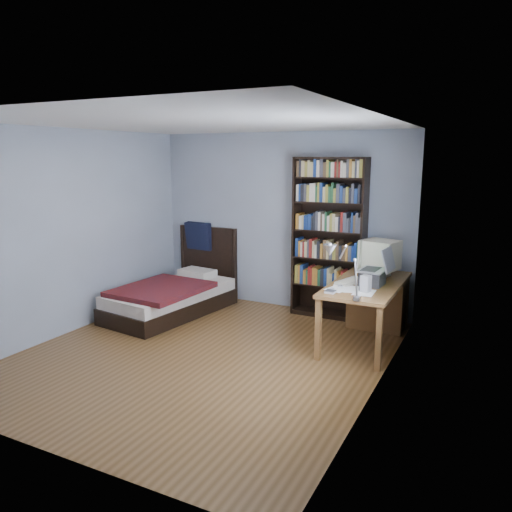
# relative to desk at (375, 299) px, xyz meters

# --- Properties ---
(room) EXTENTS (4.20, 4.24, 2.50)m
(room) POSITION_rel_desk_xyz_m (-1.48, -1.61, 0.84)
(room) COLOR brown
(room) RESTS_ON ground
(desk) EXTENTS (0.75, 1.57, 0.73)m
(desk) POSITION_rel_desk_xyz_m (0.00, 0.00, 0.00)
(desk) COLOR brown
(desk) RESTS_ON floor
(crt_monitor) EXTENTS (0.47, 0.44, 0.45)m
(crt_monitor) POSITION_rel_desk_xyz_m (0.04, -0.03, 0.57)
(crt_monitor) COLOR beige
(crt_monitor) RESTS_ON desk
(laptop) EXTENTS (0.37, 0.38, 0.44)m
(laptop) POSITION_rel_desk_xyz_m (0.09, -0.52, 0.43)
(laptop) COLOR #2D2D30
(laptop) RESTS_ON desk
(desk_lamp) EXTENTS (0.25, 0.55, 0.65)m
(desk_lamp) POSITION_rel_desk_xyz_m (-0.03, -1.60, 0.84)
(desk_lamp) COLOR #99999E
(desk_lamp) RESTS_ON desk
(keyboard) EXTENTS (0.29, 0.47, 0.04)m
(keyboard) POSITION_rel_desk_xyz_m (-0.17, -0.53, 0.33)
(keyboard) COLOR #B5AD97
(keyboard) RESTS_ON desk
(speaker) EXTENTS (0.11, 0.11, 0.19)m
(speaker) POSITION_rel_desk_xyz_m (0.09, -0.86, 0.41)
(speaker) COLOR #959698
(speaker) RESTS_ON desk
(soda_can) EXTENTS (0.06, 0.06, 0.11)m
(soda_can) POSITION_rel_desk_xyz_m (-0.11, -0.20, 0.37)
(soda_can) COLOR #06320D
(soda_can) RESTS_ON desk
(mouse) EXTENTS (0.07, 0.12, 0.04)m
(mouse) POSITION_rel_desk_xyz_m (-0.00, -0.16, 0.33)
(mouse) COLOR silver
(mouse) RESTS_ON desk
(phone_silver) EXTENTS (0.08, 0.12, 0.02)m
(phone_silver) POSITION_rel_desk_xyz_m (-0.22, -0.76, 0.33)
(phone_silver) COLOR #B5B5BA
(phone_silver) RESTS_ON desk
(phone_grey) EXTENTS (0.06, 0.09, 0.02)m
(phone_grey) POSITION_rel_desk_xyz_m (-0.28, -0.94, 0.33)
(phone_grey) COLOR #959698
(phone_grey) RESTS_ON desk
(external_drive) EXTENTS (0.11, 0.11, 0.02)m
(external_drive) POSITION_rel_desk_xyz_m (-0.24, -1.05, 0.33)
(external_drive) COLOR #959698
(external_drive) RESTS_ON desk
(bookshelf) EXTENTS (0.97, 0.30, 2.16)m
(bookshelf) POSITION_rel_desk_xyz_m (-0.73, 0.33, 0.67)
(bookshelf) COLOR black
(bookshelf) RESTS_ON floor
(bed) EXTENTS (1.17, 2.07, 1.16)m
(bed) POSITION_rel_desk_xyz_m (-2.72, -0.47, -0.16)
(bed) COLOR black
(bed) RESTS_ON floor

